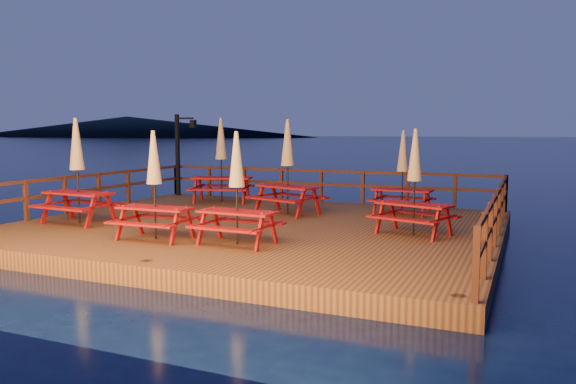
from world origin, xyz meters
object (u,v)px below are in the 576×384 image
picnic_table_1 (154,183)px  picnic_table_2 (77,169)px  lamp_post (181,147)px  picnic_table_0 (237,186)px

picnic_table_1 → picnic_table_2: picnic_table_2 is taller
lamp_post → picnic_table_0: (6.23, -7.15, -0.55)m
picnic_table_0 → picnic_table_1: size_ratio=0.99×
lamp_post → picnic_table_1: size_ratio=1.24×
picnic_table_0 → picnic_table_2: picnic_table_2 is taller
picnic_table_1 → lamp_post: bearing=118.7°
picnic_table_0 → picnic_table_1: bearing=-172.3°
picnic_table_1 → picnic_table_2: size_ratio=0.88×
picnic_table_0 → picnic_table_2: size_ratio=0.88×
picnic_table_1 → picnic_table_0: bearing=4.4°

